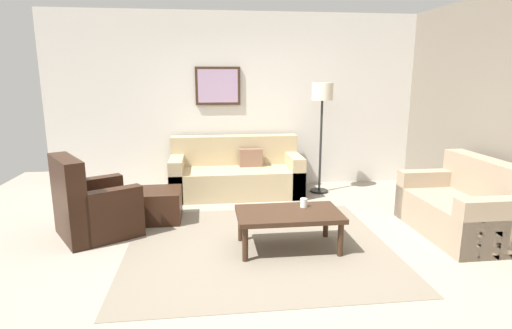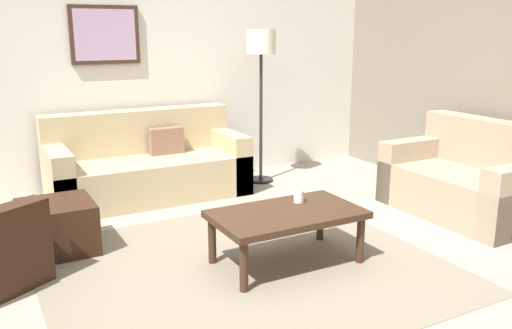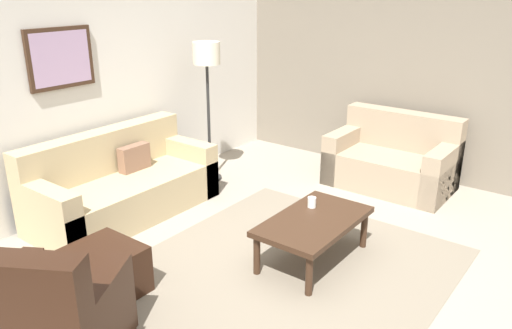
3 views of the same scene
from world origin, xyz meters
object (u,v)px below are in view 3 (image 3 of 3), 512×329
at_px(ottoman, 103,272).
at_px(framed_artwork, 61,58).
at_px(lamp_standing, 207,68).
at_px(couch_loveseat, 393,162).
at_px(coffee_table, 314,224).
at_px(couch_main, 119,187).
at_px(armchair_leather, 48,328).
at_px(cup, 312,202).

xyz_separation_m(ottoman, framed_artwork, (0.83, 1.53, 1.45)).
bearing_deg(lamp_standing, couch_loveseat, -57.55).
bearing_deg(coffee_table, ottoman, 144.29).
bearing_deg(couch_main, armchair_leather, -139.20).
height_order(cup, lamp_standing, lamp_standing).
distance_m(couch_loveseat, armchair_leather, 4.35).
bearing_deg(ottoman, couch_main, 46.37).
bearing_deg(couch_main, couch_loveseat, -38.63).
height_order(couch_loveseat, lamp_standing, lamp_standing).
xyz_separation_m(armchair_leather, framed_artwork, (1.55, 1.95, 1.35)).
bearing_deg(cup, ottoman, 151.27).
xyz_separation_m(cup, lamp_standing, (0.73, 1.92, 0.95)).
bearing_deg(coffee_table, couch_loveseat, 4.13).
bearing_deg(armchair_leather, framed_artwork, 51.58).
height_order(couch_loveseat, armchair_leather, armchair_leather).
bearing_deg(framed_artwork, couch_main, -59.22).
xyz_separation_m(coffee_table, lamp_standing, (0.92, 2.07, 1.05)).
relative_size(armchair_leather, coffee_table, 0.99).
bearing_deg(couch_loveseat, framed_artwork, 138.79).
bearing_deg(couch_loveseat, ottoman, 165.97).
height_order(armchair_leather, ottoman, armchair_leather).
bearing_deg(framed_artwork, coffee_table, -76.14).
relative_size(coffee_table, lamp_standing, 0.64).
distance_m(couch_main, lamp_standing, 1.73).
height_order(coffee_table, framed_artwork, framed_artwork).
relative_size(couch_main, framed_artwork, 2.81).
distance_m(couch_main, coffee_table, 2.22).
xyz_separation_m(armchair_leather, ottoman, (0.71, 0.42, -0.11)).
bearing_deg(cup, armchair_leather, 168.24).
xyz_separation_m(ottoman, cup, (1.67, -0.91, 0.26)).
distance_m(couch_loveseat, lamp_standing, 2.52).
distance_m(armchair_leather, ottoman, 0.83).
height_order(ottoman, framed_artwork, framed_artwork).
bearing_deg(ottoman, armchair_leather, -149.72).
relative_size(armchair_leather, lamp_standing, 0.64).
distance_m(coffee_table, cup, 0.26).
height_order(lamp_standing, framed_artwork, framed_artwork).
xyz_separation_m(couch_main, coffee_table, (0.40, -2.18, 0.06)).
distance_m(lamp_standing, framed_artwork, 1.66).
bearing_deg(cup, lamp_standing, 69.30).
relative_size(couch_loveseat, lamp_standing, 0.84).
xyz_separation_m(ottoman, lamp_standing, (2.39, 1.01, 1.21)).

